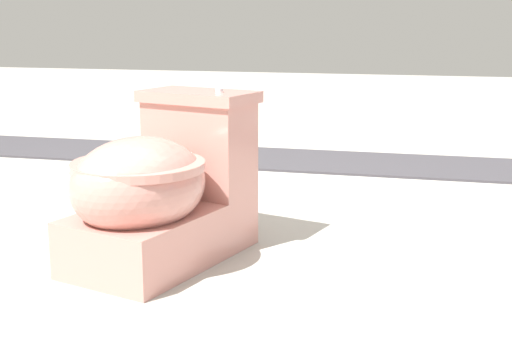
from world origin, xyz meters
TOP-DOWN VIEW (x-y plane):
  - ground_plane at (0.00, 0.00)m, footprint 14.00×14.00m
  - gravel_strip at (-1.36, 0.50)m, footprint 0.56×8.00m
  - toilet at (0.25, 0.16)m, footprint 0.71×0.53m

SIDE VIEW (x-z plane):
  - ground_plane at x=0.00m, z-range 0.00..0.00m
  - gravel_strip at x=-1.36m, z-range 0.00..0.01m
  - toilet at x=0.25m, z-range -0.04..0.48m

